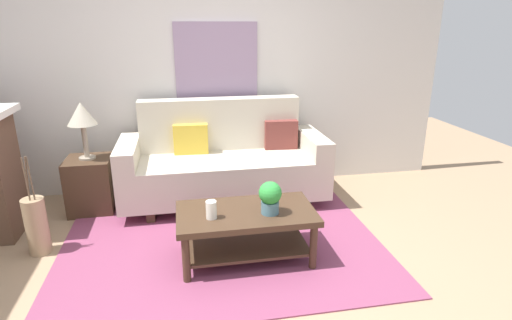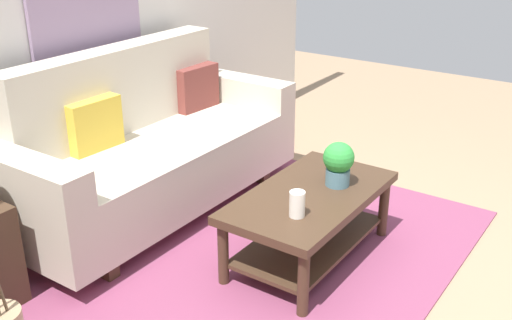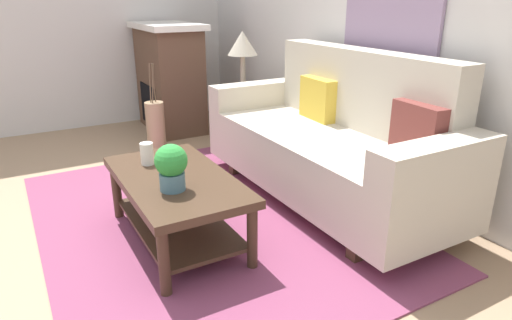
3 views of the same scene
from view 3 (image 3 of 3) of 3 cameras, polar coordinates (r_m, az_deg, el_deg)
The scene contains 17 objects.
ground_plane at distance 2.98m, azimuth -15.11°, elevation -9.42°, with size 9.59×9.59×0.00m, color #9E7F60.
wall_back at distance 3.59m, azimuth 16.08°, elevation 18.10°, with size 5.59×0.10×2.70m, color silver.
wall_left at distance 5.48m, azimuth -19.85°, elevation 18.20°, with size 0.10×4.91×2.70m, color silver.
area_rug at distance 3.11m, azimuth -6.15°, elevation -7.33°, with size 2.75×2.09×0.01m, color #843D5B.
couch at distance 3.29m, azimuth 9.42°, elevation 2.13°, with size 2.13×0.84×1.08m.
throw_pillow_mustard at distance 3.55m, azimuth 7.95°, elevation 7.72°, with size 0.36×0.12×0.32m, color gold.
throw_pillow_maroon at distance 2.86m, azimuth 19.92°, elevation 3.62°, with size 0.36×0.12×0.32m, color brown.
coffee_table at distance 2.74m, azimuth -10.11°, elevation -4.28°, with size 1.10×0.60×0.43m.
tabletop_vase at distance 2.90m, azimuth -13.69°, elevation 0.79°, with size 0.08×0.08×0.14m, color white.
potted_plant_tabletop at distance 2.46m, azimuth -10.72°, elevation -0.72°, with size 0.18×0.18×0.26m.
side_table at distance 4.43m, azimuth -1.64°, elevation 5.09°, with size 0.44×0.44×0.56m, color #422D1E.
table_lamp at distance 4.30m, azimuth -1.73°, elevation 14.31°, with size 0.28×0.28×0.57m.
fireplace at distance 5.12m, azimuth -10.95°, elevation 10.32°, with size 1.02×0.58×1.16m.
floor_vase at distance 4.41m, azimuth -12.63°, elevation 4.06°, with size 0.18×0.18×0.49m, color tan.
floor_vase_branch_a at distance 4.30m, azimuth -12.98°, elevation 9.45°, with size 0.01×0.01×0.36m, color brown.
floor_vase_branch_b at distance 4.33m, azimuth -12.88°, elevation 9.54°, with size 0.01×0.01×0.36m, color brown.
floor_vase_branch_c at distance 4.32m, azimuth -13.33°, elevation 9.48°, with size 0.01×0.01×0.36m, color brown.
Camera 3 is at (2.54, -0.56, 1.44)m, focal length 31.46 mm.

